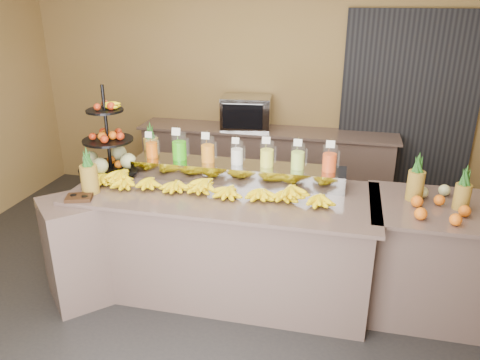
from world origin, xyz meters
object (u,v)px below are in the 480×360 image
(pitcher_tray, at_px, (237,172))
(fruit_stand, at_px, (113,152))
(condiment_caddy, at_px, (79,198))
(oven_warmer, at_px, (246,112))
(banana_heap, at_px, (204,185))
(right_fruit_pile, at_px, (437,200))

(pitcher_tray, xyz_separation_m, fruit_stand, (-1.12, -0.09, 0.13))
(condiment_caddy, relative_size, oven_warmer, 0.34)
(fruit_stand, bearing_deg, banana_heap, -32.44)
(fruit_stand, distance_m, condiment_caddy, 0.62)
(banana_heap, xyz_separation_m, oven_warmer, (-0.08, 1.99, 0.13))
(banana_heap, relative_size, condiment_caddy, 10.58)
(fruit_stand, bearing_deg, oven_warmer, 46.40)
(pitcher_tray, distance_m, condiment_caddy, 1.31)
(oven_warmer, bearing_deg, condiment_caddy, -114.98)
(condiment_caddy, xyz_separation_m, oven_warmer, (0.84, 2.35, 0.18))
(pitcher_tray, bearing_deg, right_fruit_pile, -8.52)
(pitcher_tray, relative_size, condiment_caddy, 9.33)
(banana_heap, height_order, fruit_stand, fruit_stand)
(condiment_caddy, distance_m, oven_warmer, 2.51)
(condiment_caddy, bearing_deg, fruit_stand, 89.59)
(banana_heap, relative_size, fruit_stand, 2.63)
(pitcher_tray, relative_size, right_fruit_pile, 4.12)
(fruit_stand, bearing_deg, condiment_caddy, -108.62)
(banana_heap, bearing_deg, fruit_stand, 165.77)
(right_fruit_pile, bearing_deg, banana_heap, -177.34)
(banana_heap, distance_m, right_fruit_pile, 1.80)
(banana_heap, bearing_deg, right_fruit_pile, 2.66)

